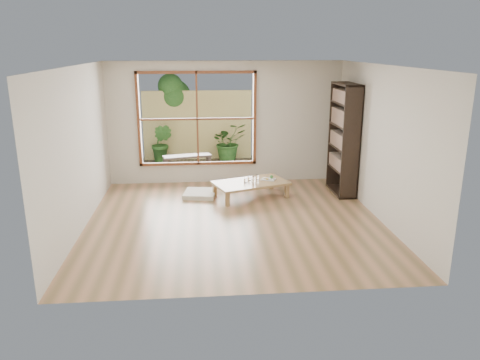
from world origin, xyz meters
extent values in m
plane|color=tan|center=(0.00, 0.00, 0.00)|extent=(5.00, 5.00, 0.00)
cube|color=#A67F50|center=(0.42, 1.28, 0.29)|extent=(1.60, 1.22, 0.04)
cube|color=#A67F50|center=(-0.07, 0.76, 0.13)|extent=(0.09, 0.09, 0.27)
cube|color=#A67F50|center=(-0.29, 1.38, 0.13)|extent=(0.09, 0.09, 0.27)
cube|color=#A67F50|center=(1.13, 1.18, 0.13)|extent=(0.09, 0.09, 0.27)
cube|color=#A67F50|center=(0.91, 1.80, 0.13)|extent=(0.09, 0.09, 0.27)
cube|color=beige|center=(-0.58, 1.43, 0.04)|extent=(0.70, 0.70, 0.09)
cube|color=black|center=(2.30, 1.43, 1.10)|extent=(0.35, 0.99, 2.20)
cylinder|color=silver|center=(0.48, 1.19, 0.38)|extent=(0.07, 0.07, 0.14)
cylinder|color=silver|center=(0.57, 1.44, 0.36)|extent=(0.07, 0.07, 0.09)
cylinder|color=silver|center=(0.41, 1.37, 0.35)|extent=(0.06, 0.06, 0.08)
cylinder|color=silver|center=(0.32, 1.26, 0.35)|extent=(0.07, 0.07, 0.08)
cube|color=white|center=(0.79, 1.40, 0.32)|extent=(0.33, 0.29, 0.02)
sphere|color=#387A31|center=(0.86, 1.44, 0.36)|extent=(0.07, 0.07, 0.07)
cube|color=gold|center=(0.76, 1.36, 0.34)|extent=(0.06, 0.06, 0.02)
cube|color=beige|center=(0.72, 1.43, 0.34)|extent=(0.07, 0.07, 0.02)
cylinder|color=silver|center=(0.82, 1.34, 0.33)|extent=(0.15, 0.08, 0.01)
cube|color=#352D26|center=(-0.60, 3.56, 0.00)|extent=(2.80, 2.00, 0.05)
cube|color=black|center=(-0.87, 3.42, 0.36)|extent=(1.18, 0.59, 0.05)
cube|color=black|center=(-1.35, 3.18, 0.18)|extent=(0.07, 0.07, 0.31)
cube|color=black|center=(-1.41, 3.42, 0.18)|extent=(0.07, 0.07, 0.31)
cube|color=black|center=(-0.33, 3.43, 0.18)|extent=(0.07, 0.07, 0.31)
cube|color=black|center=(-0.39, 3.67, 0.18)|extent=(0.07, 0.07, 0.31)
cube|color=tan|center=(-0.60, 4.56, 0.90)|extent=(2.80, 0.06, 1.80)
imported|color=#2F5720|center=(0.19, 4.32, 0.51)|extent=(1.08, 1.01, 0.98)
imported|color=#2F5720|center=(-1.52, 4.26, 0.52)|extent=(0.66, 0.60, 0.98)
cylinder|color=#4C3D2D|center=(-1.30, 4.86, 0.80)|extent=(0.14, 0.14, 1.60)
sphere|color=#2F5720|center=(-1.18, 4.86, 1.65)|extent=(0.84, 0.84, 0.84)
sphere|color=#2F5720|center=(-1.45, 4.94, 1.45)|extent=(0.70, 0.70, 0.70)
sphere|color=#2F5720|center=(-1.27, 4.76, 1.90)|extent=(0.64, 0.64, 0.64)
camera|label=1|loc=(-0.58, -7.52, 2.90)|focal=35.00mm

